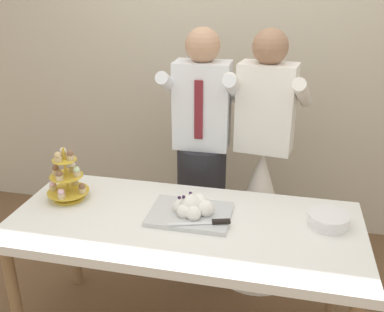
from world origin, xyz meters
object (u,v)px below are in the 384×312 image
Objects in this scene: dessert_table at (184,234)px; plate_stack at (328,220)px; main_cake_tray at (192,209)px; person_groom at (202,171)px; cupcake_stand at (67,180)px; person_bride at (260,197)px.

dessert_table is 0.73m from plate_stack.
main_cake_tray is at bearing 64.74° from dessert_table.
person_groom is at bearing 93.66° from dessert_table.
person_groom reaches higher than plate_stack.
person_bride is at bearing 30.84° from cupcake_stand.
plate_stack is (0.71, 0.12, 0.11)m from dessert_table.
plate_stack reaches higher than dessert_table.
plate_stack is (0.69, 0.06, -0.01)m from main_cake_tray.
cupcake_stand is at bearing -179.07° from plate_stack.
plate_stack is 0.13× the size of person_bride.
main_cake_tray is 0.76m from person_bride.
person_groom is at bearing -175.75° from person_bride.
person_bride reaches higher than main_cake_tray.
plate_stack is 0.95m from person_groom.
person_groom is 0.42m from person_bride.
plate_stack is at bearing 9.52° from dessert_table.
dessert_table is 1.08× the size of person_bride.
plate_stack is 0.13× the size of person_groom.
main_cake_tray is at bearing -83.41° from person_groom.
dessert_table is 1.08× the size of person_groom.
dessert_table is at bearing -115.87° from person_bride.
person_groom is at bearing 42.44° from cupcake_stand.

